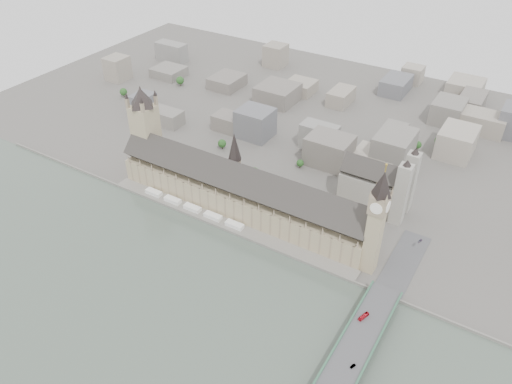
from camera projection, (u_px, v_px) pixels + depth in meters
The scene contains 16 objects.
ground at pixel (230, 221), 483.30m from camera, with size 900.00×900.00×0.00m, color #595651.
river_thames at pixel (105, 340), 369.34m from camera, with size 600.00×600.00×0.00m, color #4F5E52.
embankment_wall at pixel (221, 228), 472.07m from camera, with size 600.00×1.50×3.00m, color gray.
river_terrace at pixel (226, 224), 477.54m from camera, with size 270.00×15.00×2.00m, color gray.
terrace_tents at pixel (192, 208), 493.10m from camera, with size 118.00×7.00×4.00m.
palace_of_westminster at pixel (241, 191), 483.61m from camera, with size 265.00×40.73×55.44m.
elizabeth_tower at pixel (377, 216), 396.25m from camera, with size 17.00×17.00×107.50m.
victoria_tower at pixel (145, 128), 520.71m from camera, with size 30.00×30.00×100.00m.
central_tower at pixel (235, 155), 471.59m from camera, with size 13.00×13.00×48.00m.
westminster_bridge at pixel (351, 358), 351.12m from camera, with size 25.00×325.00×10.25m, color #474749.
westminster_abbey at pixel (378, 186), 487.16m from camera, with size 68.00×36.00×64.00m.
city_skyline_inland at pixel (336, 107), 641.39m from camera, with size 720.00×360.00×38.00m, color gray, non-canonical shape.
park_trees at pixel (254, 181), 524.60m from camera, with size 110.00×30.00×15.00m, color #174018, non-canonical shape.
red_bus_north at pixel (364, 316), 372.79m from camera, with size 2.41×10.31×2.87m, color red.
car_silver at pixel (353, 366), 338.89m from camera, with size 1.55×4.44×1.46m, color gray.
car_approach at pixel (420, 241), 442.65m from camera, with size 2.06×5.07×1.47m, color gray.
Camera 1 is at (218.16, -306.72, 305.49)m, focal length 35.00 mm.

